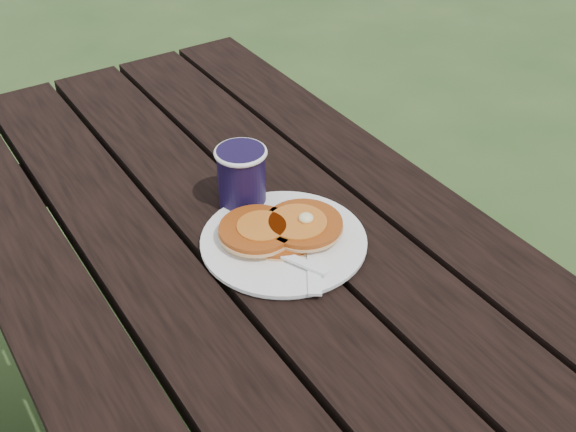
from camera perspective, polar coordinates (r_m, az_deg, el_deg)
plate at (r=1.13m, az=-0.35°, el=-2.06°), size 0.32×0.32×0.01m
pancake_stack at (r=1.12m, az=-0.49°, el=-1.01°), size 0.19×0.15×0.04m
knife at (r=1.10m, az=2.03°, el=-3.04°), size 0.11×0.16×0.00m
fork at (r=1.08m, az=0.59°, el=-3.48°), size 0.10×0.16×0.01m
coffee_cup at (r=1.19m, az=-3.69°, el=3.31°), size 0.09×0.09×0.11m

